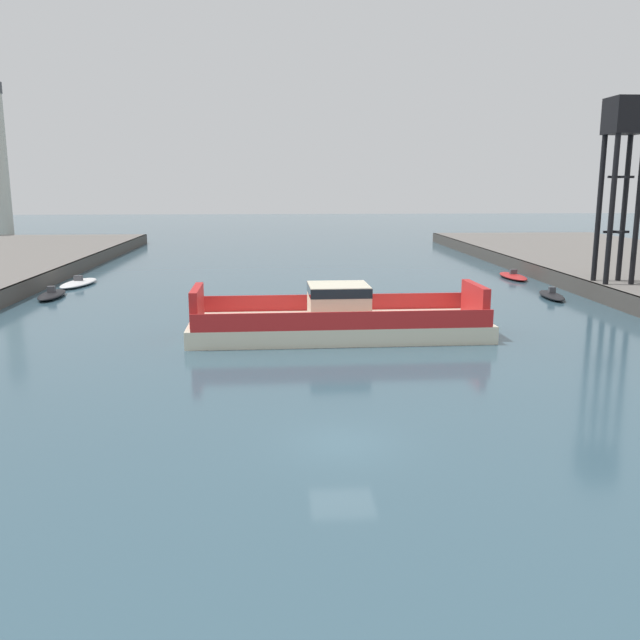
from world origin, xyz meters
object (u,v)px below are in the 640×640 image
(moored_boat_near_right, at_px, (79,283))
(crane_tower, at_px, (624,143))
(moored_boat_mid_right, at_px, (513,276))
(moored_boat_near_left, at_px, (52,295))
(chain_ferry, at_px, (338,320))
(moored_boat_mid_left, at_px, (552,295))

(moored_boat_near_right, relative_size, crane_tower, 0.46)
(moored_boat_near_right, height_order, moored_boat_mid_right, moored_boat_mid_right)
(moored_boat_near_left, bearing_deg, moored_boat_near_right, 88.08)
(moored_boat_near_left, relative_size, crane_tower, 0.39)
(moored_boat_near_left, distance_m, crane_tower, 49.98)
(moored_boat_near_left, bearing_deg, moored_boat_mid_right, 11.85)
(chain_ferry, bearing_deg, moored_boat_near_left, 145.20)
(moored_boat_mid_right, bearing_deg, chain_ferry, -128.88)
(chain_ferry, relative_size, moored_boat_near_right, 2.78)
(moored_boat_mid_left, distance_m, moored_boat_mid_right, 12.36)
(chain_ferry, relative_size, crane_tower, 1.27)
(moored_boat_mid_right, bearing_deg, crane_tower, -73.79)
(moored_boat_near_right, relative_size, moored_boat_mid_right, 1.13)
(moored_boat_mid_left, bearing_deg, moored_boat_near_right, 166.69)
(moored_boat_mid_right, distance_m, crane_tower, 18.77)
(chain_ferry, bearing_deg, moored_boat_mid_right, 51.12)
(moored_boat_near_left, height_order, moored_boat_mid_right, moored_boat_near_left)
(chain_ferry, relative_size, moored_boat_mid_right, 3.14)
(moored_boat_mid_left, bearing_deg, moored_boat_near_left, 176.02)
(chain_ferry, xyz_separation_m, moored_boat_near_right, (-23.36, 23.60, -0.80))
(chain_ferry, height_order, moored_boat_mid_left, chain_ferry)
(chain_ferry, relative_size, moored_boat_mid_left, 3.60)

